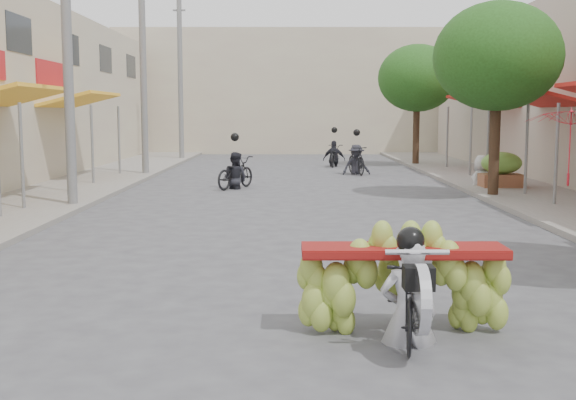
{
  "coord_description": "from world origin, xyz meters",
  "views": [
    {
      "loc": [
        -0.14,
        -5.42,
        2.31
      ],
      "look_at": [
        -0.15,
        4.61,
        1.1
      ],
      "focal_mm": 45.0,
      "sensor_mm": 36.0,
      "label": 1
    }
  ],
  "objects": [
    {
      "name": "far_building",
      "position": [
        0.0,
        38.0,
        3.5
      ],
      "size": [
        20.0,
        6.0,
        7.0
      ],
      "primitive_type": "cube",
      "color": "#C2B499",
      "rests_on": "ground"
    },
    {
      "name": "bg_motorbike_a",
      "position": [
        -1.78,
        16.59,
        0.73
      ],
      "size": [
        1.42,
        1.85,
        1.95
      ],
      "color": "black",
      "rests_on": "ground"
    },
    {
      "name": "sidewalk_right",
      "position": [
        7.0,
        15.0,
        0.06
      ],
      "size": [
        4.0,
        60.0,
        0.12
      ],
      "primitive_type": "cube",
      "color": "gray",
      "rests_on": "ground"
    },
    {
      "name": "pedestrian",
      "position": [
        5.82,
        16.72,
        1.02
      ],
      "size": [
        1.03,
        0.96,
        1.8
      ],
      "rotation": [
        0.0,
        0.0,
        3.8
      ],
      "color": "silver",
      "rests_on": "ground"
    },
    {
      "name": "bg_motorbike_b",
      "position": [
        2.41,
        21.65,
        0.82
      ],
      "size": [
        1.15,
        1.96,
        1.95
      ],
      "color": "black",
      "rests_on": "ground"
    },
    {
      "name": "utility_pole_mid",
      "position": [
        -5.4,
        12.0,
        4.03
      ],
      "size": [
        0.6,
        0.24,
        8.0
      ],
      "color": "slate",
      "rests_on": "ground"
    },
    {
      "name": "street_tree_mid",
      "position": [
        5.4,
        14.0,
        3.78
      ],
      "size": [
        3.4,
        3.4,
        5.25
      ],
      "color": "#3A2719",
      "rests_on": "ground"
    },
    {
      "name": "sidewalk_left",
      "position": [
        -7.0,
        15.0,
        0.06
      ],
      "size": [
        4.0,
        60.0,
        0.12
      ],
      "primitive_type": "cube",
      "color": "gray",
      "rests_on": "ground"
    },
    {
      "name": "market_umbrella",
      "position": [
        5.85,
        9.94,
        2.45
      ],
      "size": [
        2.43,
        2.43,
        1.7
      ],
      "rotation": [
        0.0,
        0.0,
        -0.38
      ],
      "color": "red",
      "rests_on": "ground"
    },
    {
      "name": "produce_crate_far",
      "position": [
        6.2,
        16.0,
        0.71
      ],
      "size": [
        1.2,
        0.88,
        1.16
      ],
      "color": "brown",
      "rests_on": "ground"
    },
    {
      "name": "utility_pole_far",
      "position": [
        -5.4,
        21.0,
        4.03
      ],
      "size": [
        0.6,
        0.24,
        8.0
      ],
      "color": "slate",
      "rests_on": "ground"
    },
    {
      "name": "utility_pole_back",
      "position": [
        -5.4,
        30.0,
        4.03
      ],
      "size": [
        0.6,
        0.24,
        8.0
      ],
      "color": "slate",
      "rests_on": "ground"
    },
    {
      "name": "bg_motorbike_c",
      "position": [
        1.83,
        25.7,
        0.79
      ],
      "size": [
        1.06,
        1.73,
        1.95
      ],
      "color": "black",
      "rests_on": "ground"
    },
    {
      "name": "banana_motorbike",
      "position": [
        1.07,
        1.81,
        0.68
      ],
      "size": [
        2.2,
        1.78,
        1.99
      ],
      "color": "black",
      "rests_on": "ground"
    },
    {
      "name": "street_tree_far",
      "position": [
        5.4,
        26.0,
        3.78
      ],
      "size": [
        3.4,
        3.4,
        5.25
      ],
      "color": "#3A2719",
      "rests_on": "ground"
    }
  ]
}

